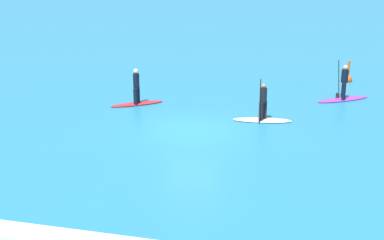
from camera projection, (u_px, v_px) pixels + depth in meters
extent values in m
plane|color=teal|center=(192.00, 131.00, 24.76)|extent=(120.00, 120.00, 0.00)
ellipsoid|color=white|center=(262.00, 120.00, 26.04)|extent=(2.72, 1.10, 0.08)
cylinder|color=black|center=(265.00, 110.00, 26.02)|extent=(0.23, 0.23, 0.81)
cylinder|color=black|center=(261.00, 112.00, 25.78)|extent=(0.23, 0.23, 0.81)
cylinder|color=black|center=(263.00, 95.00, 25.66)|extent=(0.35, 0.35, 0.65)
sphere|color=#A37556|center=(264.00, 86.00, 25.53)|extent=(0.24, 0.24, 0.21)
cylinder|color=black|center=(260.00, 101.00, 25.49)|extent=(0.09, 0.34, 1.89)
cube|color=black|center=(259.00, 120.00, 25.78)|extent=(0.09, 0.21, 0.32)
ellipsoid|color=red|center=(137.00, 104.00, 28.45)|extent=(2.50, 1.99, 0.09)
cylinder|color=black|center=(136.00, 96.00, 28.13)|extent=(0.30, 0.30, 0.78)
cylinder|color=black|center=(138.00, 94.00, 28.49)|extent=(0.30, 0.30, 0.78)
cylinder|color=black|center=(136.00, 81.00, 28.08)|extent=(0.42, 0.42, 0.69)
sphere|color=beige|center=(136.00, 71.00, 27.93)|extent=(0.35, 0.35, 0.25)
ellipsoid|color=purple|center=(343.00, 99.00, 29.21)|extent=(2.80, 2.20, 0.07)
cylinder|color=black|center=(343.00, 89.00, 29.27)|extent=(0.26, 0.26, 0.85)
cylinder|color=black|center=(344.00, 92.00, 28.85)|extent=(0.26, 0.26, 0.85)
cylinder|color=black|center=(345.00, 76.00, 28.83)|extent=(0.49, 0.49, 0.64)
sphere|color=tan|center=(346.00, 67.00, 28.69)|extent=(0.34, 0.34, 0.25)
cylinder|color=black|center=(339.00, 79.00, 29.09)|extent=(0.21, 0.28, 1.90)
cube|color=black|center=(337.00, 96.00, 29.38)|extent=(0.16, 0.20, 0.32)
sphere|color=#E55119|center=(348.00, 79.00, 32.68)|extent=(0.50, 0.50, 0.50)
cylinder|color=#E55119|center=(348.00, 71.00, 32.53)|extent=(0.14, 0.14, 1.19)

